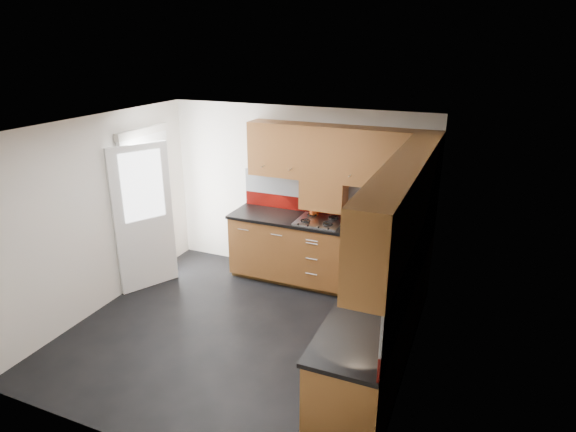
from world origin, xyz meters
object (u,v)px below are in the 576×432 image
at_px(utensil_pot, 314,209).
at_px(food_processor, 390,256).
at_px(gas_hob, 319,221).
at_px(toaster, 357,217).

height_order(utensil_pot, food_processor, utensil_pot).
xyz_separation_m(gas_hob, utensil_pot, (-0.15, 0.20, 0.09)).
relative_size(gas_hob, toaster, 2.06).
distance_m(utensil_pot, toaster, 0.62).
relative_size(gas_hob, food_processor, 2.12).
bearing_deg(utensil_pot, food_processor, -42.58).
distance_m(utensil_pot, food_processor, 1.74).
relative_size(utensil_pot, toaster, 1.58).
relative_size(toaster, food_processor, 1.03).
bearing_deg(toaster, utensil_pot, 175.41).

